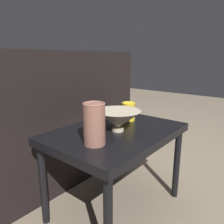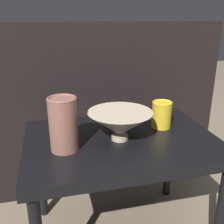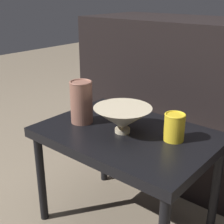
# 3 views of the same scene
# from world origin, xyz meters

# --- Properties ---
(ground_plane) EXTENTS (8.00, 8.00, 0.00)m
(ground_plane) POSITION_xyz_m (0.00, 0.00, 0.00)
(ground_plane) COLOR #7F705B
(table) EXTENTS (0.69, 0.49, 0.46)m
(table) POSITION_xyz_m (0.00, 0.00, 0.41)
(table) COLOR black
(table) RESTS_ON ground_plane
(couch_backdrop) EXTENTS (1.20, 0.50, 0.86)m
(couch_backdrop) POSITION_xyz_m (0.00, 0.58, 0.43)
(couch_backdrop) COLOR black
(couch_backdrop) RESTS_ON ground_plane
(bowl) EXTENTS (0.23, 0.23, 0.10)m
(bowl) POSITION_xyz_m (-0.01, -0.02, 0.52)
(bowl) COLOR #C1B293
(bowl) RESTS_ON table
(vase_textured_left) EXTENTS (0.09, 0.09, 0.18)m
(vase_textured_left) POSITION_xyz_m (-0.21, -0.05, 0.55)
(vase_textured_left) COLOR brown
(vase_textured_left) RESTS_ON table
(vase_colorful_right) EXTENTS (0.08, 0.08, 0.11)m
(vase_colorful_right) POSITION_xyz_m (0.18, 0.05, 0.51)
(vase_colorful_right) COLOR gold
(vase_colorful_right) RESTS_ON table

